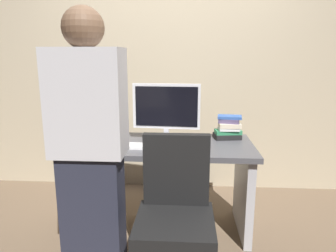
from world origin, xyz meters
TOP-DOWN VIEW (x-y plane):
  - ground_plane at (0.00, 0.00)m, footprint 9.00×9.00m
  - wall_back at (0.00, 0.91)m, footprint 6.40×0.10m
  - desk at (0.00, 0.00)m, footprint 1.31×0.67m
  - office_chair at (0.08, -0.70)m, footprint 0.52×0.52m
  - person_at_desk at (-0.39, -0.71)m, footprint 0.40×0.24m
  - monitor at (-0.02, 0.11)m, footprint 0.54×0.15m
  - keyboard at (-0.10, -0.13)m, footprint 0.43×0.14m
  - mouse at (0.20, -0.13)m, footprint 0.06×0.10m
  - cup_near_keyboard at (-0.41, -0.08)m, footprint 0.07×0.07m
  - cup_by_monitor at (-0.53, 0.08)m, footprint 0.07×0.07m
  - book_stack at (0.48, 0.19)m, footprint 0.24×0.18m

SIDE VIEW (x-z plane):
  - ground_plane at x=0.00m, z-range 0.00..0.00m
  - office_chair at x=0.08m, z-range -0.04..0.90m
  - desk at x=0.00m, z-range 0.13..0.85m
  - keyboard at x=-0.10m, z-range 0.72..0.74m
  - mouse at x=0.20m, z-range 0.72..0.76m
  - cup_near_keyboard at x=-0.41m, z-range 0.72..0.81m
  - cup_by_monitor at x=-0.53m, z-range 0.72..0.82m
  - book_stack at x=0.48m, z-range 0.72..0.90m
  - person_at_desk at x=-0.39m, z-range 0.02..1.66m
  - monitor at x=-0.02m, z-range 0.75..1.21m
  - wall_back at x=0.00m, z-range 0.00..3.00m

